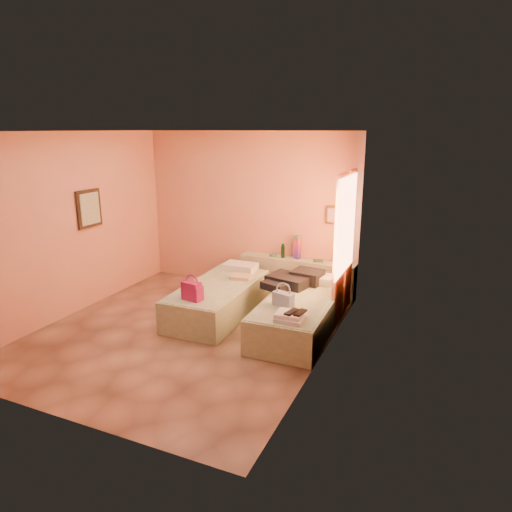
{
  "coord_description": "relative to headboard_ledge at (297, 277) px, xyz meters",
  "views": [
    {
      "loc": [
        3.35,
        -5.14,
        2.83
      ],
      "look_at": [
        0.74,
        0.85,
        1.0
      ],
      "focal_mm": 32.0,
      "sensor_mm": 36.0,
      "label": 1
    }
  ],
  "objects": [
    {
      "name": "ground",
      "position": [
        -0.98,
        -2.1,
        -0.33
      ],
      "size": [
        4.5,
        4.5,
        0.0
      ],
      "primitive_type": "plane",
      "color": "#A37E62",
      "rests_on": "ground"
    },
    {
      "name": "room_walls",
      "position": [
        -0.77,
        -1.53,
        1.46
      ],
      "size": [
        4.02,
        4.51,
        2.81
      ],
      "color": "tan",
      "rests_on": "ground"
    },
    {
      "name": "headboard_ledge",
      "position": [
        0.0,
        0.0,
        0.0
      ],
      "size": [
        2.05,
        0.3,
        0.65
      ],
      "primitive_type": "cube",
      "color": "#A6AD8E",
      "rests_on": "ground"
    },
    {
      "name": "bed_left",
      "position": [
        -0.83,
        -1.34,
        -0.08
      ],
      "size": [
        0.95,
        2.02,
        0.5
      ],
      "primitive_type": "cube",
      "rotation": [
        0.0,
        0.0,
        0.02
      ],
      "color": "#AEC69F",
      "rests_on": "ground"
    },
    {
      "name": "bed_right",
      "position": [
        0.52,
        -1.43,
        -0.08
      ],
      "size": [
        0.95,
        2.02,
        0.5
      ],
      "primitive_type": "cube",
      "rotation": [
        0.0,
        0.0,
        0.02
      ],
      "color": "#AEC69F",
      "rests_on": "ground"
    },
    {
      "name": "water_bottle",
      "position": [
        -0.26,
        -0.0,
        0.44
      ],
      "size": [
        0.07,
        0.07,
        0.24
      ],
      "primitive_type": "cylinder",
      "rotation": [
        0.0,
        0.0,
        0.03
      ],
      "color": "#133519",
      "rests_on": "headboard_ledge"
    },
    {
      "name": "rainbow_box",
      "position": [
        -0.01,
        0.04,
        0.53
      ],
      "size": [
        0.11,
        0.11,
        0.41
      ],
      "primitive_type": "cube",
      "rotation": [
        0.0,
        0.0,
        -0.27
      ],
      "color": "#9C1354",
      "rests_on": "headboard_ledge"
    },
    {
      "name": "small_dish",
      "position": [
        -0.45,
        0.02,
        0.34
      ],
      "size": [
        0.14,
        0.14,
        0.03
      ],
      "primitive_type": "cylinder",
      "rotation": [
        0.0,
        0.0,
        0.08
      ],
      "color": "#498766",
      "rests_on": "headboard_ledge"
    },
    {
      "name": "green_book",
      "position": [
        0.38,
        -0.0,
        0.34
      ],
      "size": [
        0.2,
        0.17,
        0.03
      ],
      "primitive_type": "cube",
      "rotation": [
        0.0,
        0.0,
        0.29
      ],
      "color": "#284B35",
      "rests_on": "headboard_ledge"
    },
    {
      "name": "flower_vase",
      "position": [
        0.71,
        0.05,
        0.46
      ],
      "size": [
        0.25,
        0.25,
        0.27
      ],
      "primitive_type": "cube",
      "rotation": [
        0.0,
        0.0,
        0.27
      ],
      "color": "white",
      "rests_on": "headboard_ledge"
    },
    {
      "name": "magenta_handbag",
      "position": [
        -0.86,
        -2.06,
        0.31
      ],
      "size": [
        0.31,
        0.2,
        0.27
      ],
      "primitive_type": "cube",
      "rotation": [
        0.0,
        0.0,
        -0.15
      ],
      "color": "#9C1354",
      "rests_on": "bed_left"
    },
    {
      "name": "khaki_garment",
      "position": [
        -0.64,
        -0.94,
        0.2
      ],
      "size": [
        0.36,
        0.31,
        0.06
      ],
      "primitive_type": "cube",
      "rotation": [
        0.0,
        0.0,
        0.18
      ],
      "color": "tan",
      "rests_on": "bed_left"
    },
    {
      "name": "clothes_pile",
      "position": [
        0.24,
        -0.94,
        0.28
      ],
      "size": [
        0.79,
        0.79,
        0.2
      ],
      "primitive_type": "cube",
      "rotation": [
        0.0,
        0.0,
        -0.19
      ],
      "color": "black",
      "rests_on": "bed_right"
    },
    {
      "name": "blue_handbag",
      "position": [
        0.4,
        -1.77,
        0.27
      ],
      "size": [
        0.32,
        0.21,
        0.19
      ],
      "primitive_type": "cube",
      "rotation": [
        0.0,
        0.0,
        -0.3
      ],
      "color": "#3A598D",
      "rests_on": "bed_right"
    },
    {
      "name": "towel_stack",
      "position": [
        0.66,
        -2.2,
        0.23
      ],
      "size": [
        0.35,
        0.3,
        0.1
      ],
      "primitive_type": "cube",
      "rotation": [
        0.0,
        0.0,
        -0.0
      ],
      "color": "silver",
      "rests_on": "bed_right"
    },
    {
      "name": "sandal_pair",
      "position": [
        0.72,
        -2.18,
        0.29
      ],
      "size": [
        0.22,
        0.27,
        0.02
      ],
      "primitive_type": "cube",
      "rotation": [
        0.0,
        0.0,
        -0.23
      ],
      "color": "black",
      "rests_on": "towel_stack"
    }
  ]
}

